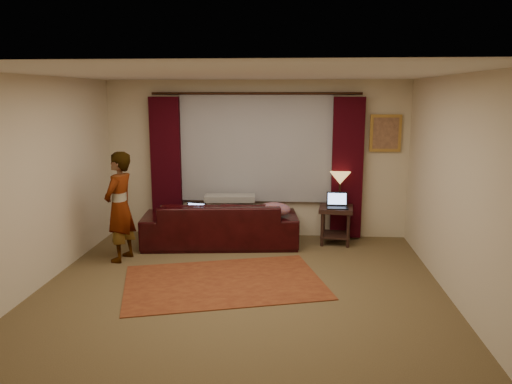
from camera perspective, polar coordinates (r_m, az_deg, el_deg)
floor at (r=6.26m, az=-1.80°, el=-11.22°), size 5.00×5.00×0.01m
ceiling at (r=5.79m, az=-1.96°, el=13.37°), size 5.00×5.00×0.02m
wall_back at (r=8.34m, az=0.01°, el=3.77°), size 5.00×0.02×2.60m
wall_front at (r=3.48m, az=-6.43°, el=-6.95°), size 5.00×0.02×2.60m
wall_left at (r=6.64m, az=-23.86°, el=0.87°), size 0.02×5.00×2.60m
wall_right at (r=6.14m, az=22.01°, el=0.24°), size 0.02×5.00×2.60m
sheer_curtain at (r=8.26m, az=-0.02°, el=5.09°), size 2.50×0.05×1.80m
drape_left at (r=8.50m, az=-10.20°, el=2.91°), size 0.50×0.14×2.30m
drape_right at (r=8.27m, az=10.38°, el=2.68°), size 0.50×0.14×2.30m
curtain_rod at (r=8.16m, az=-0.05°, el=11.20°), size 0.04×0.04×3.40m
picture_frame at (r=8.37m, az=14.58°, el=6.53°), size 0.50×0.04×0.60m
sofa at (r=7.94m, az=-4.10°, el=-2.61°), size 2.52×1.30×0.98m
throw_blanket at (r=8.03m, az=-3.03°, el=1.14°), size 0.83×0.39×0.10m
clothing_pile at (r=7.76m, az=2.06°, el=-2.08°), size 0.52×0.41×0.22m
laptop_sofa at (r=7.73m, az=-7.19°, el=-2.20°), size 0.37×0.39×0.22m
area_rug at (r=6.51m, az=-3.69°, el=-10.20°), size 2.84×2.27×0.01m
end_table at (r=8.13m, az=9.08°, el=-3.75°), size 0.58×0.58×0.60m
tiffany_lamp at (r=8.18m, az=9.56°, el=0.42°), size 0.35×0.35×0.54m
laptop_table at (r=7.94m, az=9.31°, el=-0.99°), size 0.33×0.36×0.24m
person at (r=7.38m, az=-15.31°, el=-1.64°), size 0.55×0.55×1.58m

